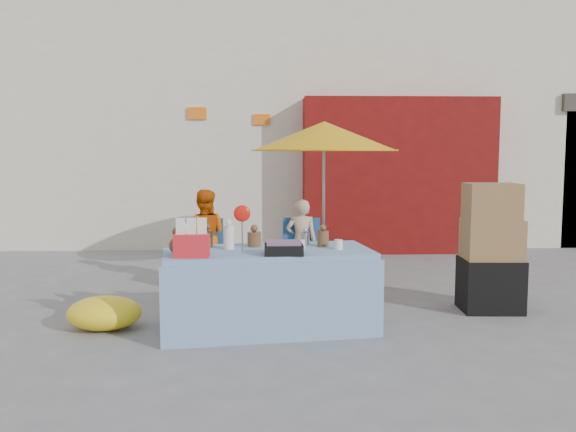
{
  "coord_description": "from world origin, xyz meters",
  "views": [
    {
      "loc": [
        -0.04,
        -6.02,
        1.7
      ],
      "look_at": [
        0.2,
        0.6,
        1.0
      ],
      "focal_mm": 38.0,
      "sensor_mm": 36.0,
      "label": 1
    }
  ],
  "objects_px": {
    "box_stack": "(491,252)",
    "chair_left": "(203,267)",
    "umbrella": "(324,137)",
    "vendor_orange": "(204,237)",
    "chair_right": "(302,266)",
    "vendor_beige": "(301,242)",
    "market_table": "(267,288)"
  },
  "relations": [
    {
      "from": "market_table",
      "to": "box_stack",
      "type": "bearing_deg",
      "value": 5.76
    },
    {
      "from": "vendor_beige",
      "to": "market_table",
      "type": "bearing_deg",
      "value": 78.03
    },
    {
      "from": "chair_left",
      "to": "umbrella",
      "type": "bearing_deg",
      "value": 11.0
    },
    {
      "from": "vendor_orange",
      "to": "umbrella",
      "type": "bearing_deg",
      "value": -173.87
    },
    {
      "from": "chair_left",
      "to": "box_stack",
      "type": "distance_m",
      "value": 3.46
    },
    {
      "from": "chair_left",
      "to": "vendor_orange",
      "type": "relative_size",
      "value": 0.69
    },
    {
      "from": "chair_right",
      "to": "vendor_orange",
      "type": "bearing_deg",
      "value": 174.48
    },
    {
      "from": "chair_right",
      "to": "box_stack",
      "type": "xyz_separation_m",
      "value": [
        1.94,
        -1.29,
        0.38
      ]
    },
    {
      "from": "chair_right",
      "to": "vendor_beige",
      "type": "relative_size",
      "value": 0.77
    },
    {
      "from": "umbrella",
      "to": "vendor_orange",
      "type": "bearing_deg",
      "value": -174.47
    },
    {
      "from": "chair_left",
      "to": "chair_right",
      "type": "distance_m",
      "value": 1.25
    },
    {
      "from": "market_table",
      "to": "box_stack",
      "type": "relative_size",
      "value": 1.55
    },
    {
      "from": "chair_left",
      "to": "vendor_beige",
      "type": "bearing_deg",
      "value": 6.74
    },
    {
      "from": "vendor_beige",
      "to": "umbrella",
      "type": "xyz_separation_m",
      "value": [
        0.3,
        0.15,
        1.34
      ]
    },
    {
      "from": "umbrella",
      "to": "box_stack",
      "type": "bearing_deg",
      "value": -43.75
    },
    {
      "from": "chair_right",
      "to": "vendor_orange",
      "type": "height_order",
      "value": "vendor_orange"
    },
    {
      "from": "box_stack",
      "to": "vendor_beige",
      "type": "bearing_deg",
      "value": 143.8
    },
    {
      "from": "chair_left",
      "to": "box_stack",
      "type": "relative_size",
      "value": 0.62
    },
    {
      "from": "box_stack",
      "to": "chair_left",
      "type": "bearing_deg",
      "value": 158.04
    },
    {
      "from": "umbrella",
      "to": "box_stack",
      "type": "xyz_separation_m",
      "value": [
        1.64,
        -1.57,
        -1.26
      ]
    },
    {
      "from": "box_stack",
      "to": "umbrella",
      "type": "bearing_deg",
      "value": 136.25
    },
    {
      "from": "chair_right",
      "to": "vendor_beige",
      "type": "distance_m",
      "value": 0.32
    },
    {
      "from": "umbrella",
      "to": "box_stack",
      "type": "distance_m",
      "value": 2.6
    },
    {
      "from": "vendor_beige",
      "to": "box_stack",
      "type": "relative_size",
      "value": 0.8
    },
    {
      "from": "chair_left",
      "to": "vendor_beige",
      "type": "distance_m",
      "value": 1.29
    },
    {
      "from": "chair_left",
      "to": "vendor_orange",
      "type": "xyz_separation_m",
      "value": [
        -0.0,
        0.13,
        0.36
      ]
    },
    {
      "from": "chair_right",
      "to": "umbrella",
      "type": "xyz_separation_m",
      "value": [
        0.3,
        0.28,
        1.64
      ]
    },
    {
      "from": "chair_left",
      "to": "box_stack",
      "type": "xyz_separation_m",
      "value": [
        3.19,
        -1.29,
        0.38
      ]
    },
    {
      "from": "chair_left",
      "to": "umbrella",
      "type": "xyz_separation_m",
      "value": [
        1.55,
        0.28,
        1.64
      ]
    },
    {
      "from": "vendor_orange",
      "to": "market_table",
      "type": "bearing_deg",
      "value": 112.32
    },
    {
      "from": "chair_right",
      "to": "umbrella",
      "type": "bearing_deg",
      "value": 44.07
    },
    {
      "from": "chair_right",
      "to": "vendor_orange",
      "type": "distance_m",
      "value": 1.31
    }
  ]
}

